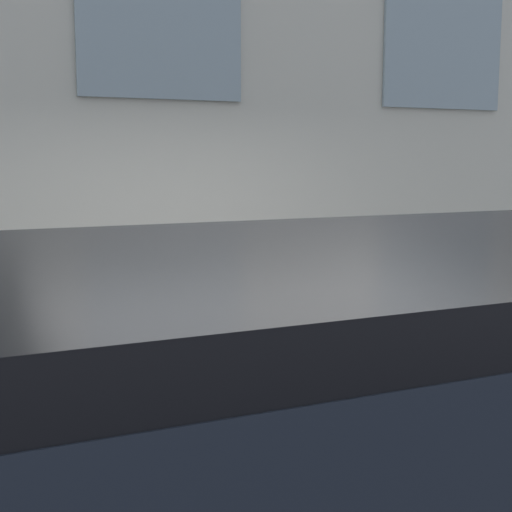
{
  "coord_description": "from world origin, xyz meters",
  "views": [
    {
      "loc": [
        -3.22,
        1.67,
        2.08
      ],
      "look_at": [
        0.85,
        -0.17,
        1.46
      ],
      "focal_mm": 50.0,
      "sensor_mm": 36.0,
      "label": 1
    }
  ],
  "objects": [
    {
      "name": "sidewalk",
      "position": [
        1.13,
        0.0,
        0.08
      ],
      "size": [
        2.25,
        60.0,
        0.16
      ],
      "color": "#A8A093",
      "rests_on": "ground_plane"
    },
    {
      "name": "parked_truck_black_near",
      "position": [
        -1.45,
        0.35,
        1.05
      ],
      "size": [
        1.9,
        5.19,
        1.83
      ],
      "color": "black",
      "rests_on": "ground_plane"
    },
    {
      "name": "fire_hydrant",
      "position": [
        0.62,
        0.12,
        0.5
      ],
      "size": [
        0.29,
        0.41,
        0.67
      ],
      "color": "gray",
      "rests_on": "sidewalk"
    },
    {
      "name": "person",
      "position": [
        1.08,
        -0.46,
        0.95
      ],
      "size": [
        0.32,
        0.21,
        1.31
      ],
      "rotation": [
        0.0,
        0.0,
        0.13
      ],
      "color": "#232328",
      "rests_on": "sidewalk"
    }
  ]
}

